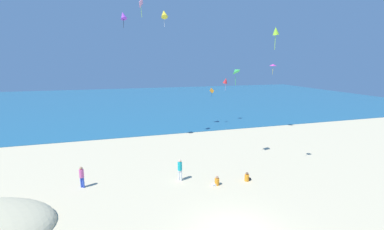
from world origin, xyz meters
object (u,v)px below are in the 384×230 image
kite_green (235,71)px  kite_orange (212,91)px  kite_lime (276,31)px  kite_pink (141,3)px  person_4 (247,178)px  person_1 (82,176)px  kite_purple (123,15)px  kite_red (226,81)px  person_3 (216,182)px  person_2 (180,168)px  kite_magenta (273,65)px  kite_yellow (164,14)px

kite_green → kite_orange: bearing=77.8°
kite_lime → kite_orange: bearing=85.6°
kite_pink → kite_green: 12.22m
kite_orange → person_4: bearing=-101.5°
person_1 → kite_purple: (3.67, 8.67, 12.42)m
person_4 → kite_lime: (2.20, 0.80, 10.80)m
kite_pink → person_1: bearing=-120.6°
person_1 → kite_orange: (15.33, 14.75, 4.03)m
kite_purple → kite_lime: kite_purple is taller
kite_red → kite_green: size_ratio=1.32×
kite_purple → kite_green: size_ratio=1.08×
kite_pink → person_3: bearing=-71.6°
person_2 → kite_red: size_ratio=0.87×
kite_purple → kite_green: bearing=-37.7°
kite_pink → kite_green: bearing=-46.8°
kite_purple → kite_lime: (10.40, -10.20, -2.27)m
person_1 → person_2: bearing=114.9°
person_3 → kite_red: size_ratio=0.36×
person_3 → kite_magenta: kite_magenta is taller
kite_lime → kite_orange: 17.43m
person_4 → kite_pink: size_ratio=0.38×
kite_red → person_4: bearing=-108.3°
kite_magenta → kite_red: 7.69m
kite_magenta → kite_pink: size_ratio=0.71×
person_1 → kite_yellow: (8.51, 13.12, 13.60)m
kite_lime → kite_pink: 14.29m
kite_purple → kite_lime: 14.75m
kite_magenta → kite_pink: bearing=-179.1°
kite_lime → kite_purple: bearing=135.6°
person_2 → kite_purple: (-3.32, 9.54, 12.35)m
kite_yellow → kite_orange: bearing=13.4°
person_3 → kite_pink: size_ratio=0.38×
kite_yellow → kite_orange: (6.82, 1.63, -9.57)m
kite_red → kite_orange: kite_red is taller
person_1 → person_2: 7.04m
person_4 → kite_magenta: bearing=23.6°
kite_magenta → person_2: bearing=-144.2°
kite_yellow → kite_pink: (-3.01, -3.80, 0.18)m
person_1 → kite_lime: (14.07, -1.53, 10.15)m
person_1 → kite_magenta: kite_magenta is taller
kite_magenta → kite_yellow: (-12.93, 3.54, 6.00)m
kite_magenta → kite_lime: kite_lime is taller
kite_yellow → kite_green: (4.03, -11.31, -6.41)m
kite_yellow → kite_pink: 4.85m
kite_purple → person_3: bearing=-62.6°
person_3 → person_4: size_ratio=1.01×
kite_red → kite_green: kite_green is taller
person_3 → kite_lime: size_ratio=0.43×
person_1 → person_4: (11.87, -2.33, -0.66)m
person_2 → kite_lime: kite_lime is taller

